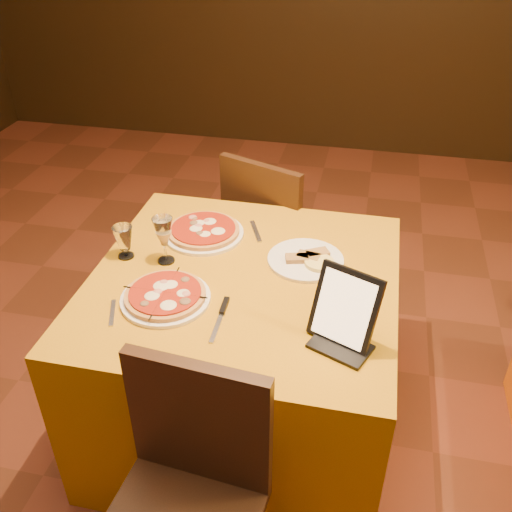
% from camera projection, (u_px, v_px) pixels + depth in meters
% --- Properties ---
extents(main_table, '(1.10, 1.10, 0.75)m').
position_uv_depth(main_table, '(245.00, 353.00, 2.27)').
color(main_table, '#BC7E0C').
rests_on(main_table, floor).
extents(chair_main_far, '(0.51, 0.51, 0.91)m').
position_uv_depth(chair_main_far, '(281.00, 234.00, 2.88)').
color(chair_main_far, black).
rests_on(chair_main_far, floor).
extents(pizza_near, '(0.31, 0.31, 0.03)m').
position_uv_depth(pizza_near, '(165.00, 297.00, 1.94)').
color(pizza_near, white).
rests_on(pizza_near, main_table).
extents(pizza_far, '(0.32, 0.32, 0.03)m').
position_uv_depth(pizza_far, '(204.00, 232.00, 2.30)').
color(pizza_far, white).
rests_on(pizza_far, main_table).
extents(cutlet_dish, '(0.29, 0.29, 0.03)m').
position_uv_depth(cutlet_dish, '(306.00, 259.00, 2.14)').
color(cutlet_dish, white).
rests_on(cutlet_dish, main_table).
extents(wine_glass, '(0.08, 0.08, 0.19)m').
position_uv_depth(wine_glass, '(164.00, 240.00, 2.09)').
color(wine_glass, '#D5BB79').
rests_on(wine_glass, main_table).
extents(water_glass, '(0.09, 0.09, 0.13)m').
position_uv_depth(water_glass, '(124.00, 242.00, 2.14)').
color(water_glass, white).
rests_on(water_glass, main_table).
extents(tablet, '(0.23, 0.17, 0.24)m').
position_uv_depth(tablet, '(345.00, 308.00, 1.73)').
color(tablet, black).
rests_on(tablet, main_table).
extents(knife, '(0.02, 0.19, 0.01)m').
position_uv_depth(knife, '(218.00, 323.00, 1.85)').
color(knife, '#B6B4BB').
rests_on(knife, main_table).
extents(fork_near, '(0.06, 0.13, 0.01)m').
position_uv_depth(fork_near, '(112.00, 313.00, 1.89)').
color(fork_near, silver).
rests_on(fork_near, main_table).
extents(fork_far, '(0.08, 0.16, 0.01)m').
position_uv_depth(fork_far, '(256.00, 231.00, 2.32)').
color(fork_far, silver).
rests_on(fork_far, main_table).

